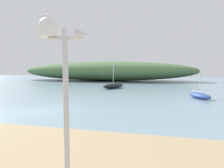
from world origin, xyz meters
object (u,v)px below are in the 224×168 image
Objects in this scene: mast_structure at (56,52)px; sailboat_near_shore at (199,95)px; seagull_on_radar at (48,12)px; sailboat_off_point at (113,86)px.

mast_structure reaches higher than sailboat_near_shore.
sailboat_near_shore is at bearing 67.11° from seagull_on_radar.
sailboat_off_point is (-3.67, 21.73, -2.69)m from mast_structure.
mast_structure is 12.62× the size of seagull_on_radar.
seagull_on_radar is 22.27m from sailboat_off_point.
seagull_on_radar is at bearing -80.86° from sailboat_off_point.
sailboat_near_shore is at bearing 67.73° from mast_structure.
sailboat_off_point is at bearing 99.59° from mast_structure.
seagull_on_radar reaches higher than sailboat_near_shore.
mast_structure is 0.88× the size of sailboat_off_point.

